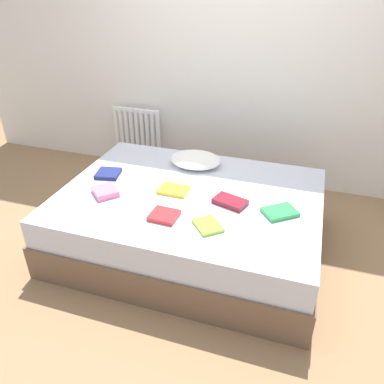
# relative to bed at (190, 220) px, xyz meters

# --- Properties ---
(ground_plane) EXTENTS (8.00, 8.00, 0.00)m
(ground_plane) POSITION_rel_bed_xyz_m (0.00, 0.00, -0.25)
(ground_plane) COLOR #93704C
(back_wall) EXTENTS (6.00, 0.10, 2.80)m
(back_wall) POSITION_rel_bed_xyz_m (0.00, 1.35, 1.15)
(back_wall) COLOR silver
(back_wall) RESTS_ON ground
(bed) EXTENTS (2.00, 1.50, 0.50)m
(bed) POSITION_rel_bed_xyz_m (0.00, 0.00, 0.00)
(bed) COLOR brown
(bed) RESTS_ON ground
(radiator) EXTENTS (0.55, 0.04, 0.59)m
(radiator) POSITION_rel_bed_xyz_m (-1.02, 1.20, 0.15)
(radiator) COLOR white
(radiator) RESTS_ON ground
(pillow) EXTENTS (0.45, 0.36, 0.10)m
(pillow) POSITION_rel_bed_xyz_m (-0.10, 0.47, 0.30)
(pillow) COLOR white
(pillow) RESTS_ON bed
(textbook_pink) EXTENTS (0.25, 0.25, 0.05)m
(textbook_pink) POSITION_rel_bed_xyz_m (-0.61, -0.22, 0.28)
(textbook_pink) COLOR pink
(textbook_pink) RESTS_ON bed
(textbook_red) EXTENTS (0.20, 0.18, 0.03)m
(textbook_red) POSITION_rel_bed_xyz_m (-0.06, -0.37, 0.27)
(textbook_red) COLOR red
(textbook_red) RESTS_ON bed
(textbook_navy) EXTENTS (0.22, 0.22, 0.03)m
(textbook_navy) POSITION_rel_bed_xyz_m (-0.74, 0.06, 0.27)
(textbook_navy) COLOR navy
(textbook_navy) RESTS_ON bed
(textbook_green) EXTENTS (0.28, 0.27, 0.03)m
(textbook_green) POSITION_rel_bed_xyz_m (0.69, -0.08, 0.27)
(textbook_green) COLOR green
(textbook_green) RESTS_ON bed
(textbook_maroon) EXTENTS (0.27, 0.21, 0.04)m
(textbook_maroon) POSITION_rel_bed_xyz_m (0.33, -0.06, 0.27)
(textbook_maroon) COLOR maroon
(textbook_maroon) RESTS_ON bed
(textbook_yellow) EXTENTS (0.23, 0.17, 0.03)m
(textbook_yellow) POSITION_rel_bed_xyz_m (-0.13, -0.02, 0.27)
(textbook_yellow) COLOR yellow
(textbook_yellow) RESTS_ON bed
(textbook_lime) EXTENTS (0.24, 0.25, 0.02)m
(textbook_lime) POSITION_rel_bed_xyz_m (0.25, -0.39, 0.26)
(textbook_lime) COLOR #8CC638
(textbook_lime) RESTS_ON bed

